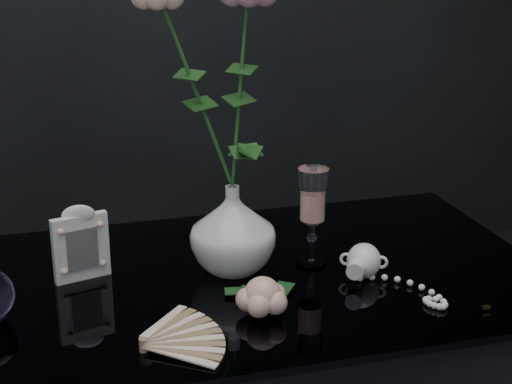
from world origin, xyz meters
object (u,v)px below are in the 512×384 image
object	(u,v)px
loose_rose	(263,296)
picture_frame	(80,242)
vase	(233,229)
wine_glass	(312,217)
pearl_jar	(364,259)

from	to	relation	value
loose_rose	picture_frame	bearing A→B (deg)	117.74
vase	wine_glass	world-z (taller)	wine_glass
vase	picture_frame	bearing A→B (deg)	171.82
picture_frame	pearl_jar	distance (m)	0.46
vase	pearl_jar	size ratio (longest dim) A/B	0.73
vase	wine_glass	size ratio (longest dim) A/B	0.87
picture_frame	pearl_jar	bearing A→B (deg)	-28.76
vase	pearl_jar	distance (m)	0.22
wine_glass	pearl_jar	bearing A→B (deg)	-46.59
vase	picture_frame	distance (m)	0.25
vase	pearl_jar	world-z (taller)	vase
wine_glass	loose_rose	world-z (taller)	wine_glass
loose_rose	pearl_jar	bearing A→B (deg)	-1.52
wine_glass	picture_frame	size ratio (longest dim) A/B	1.32
picture_frame	loose_rose	world-z (taller)	picture_frame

